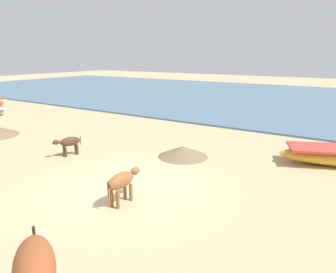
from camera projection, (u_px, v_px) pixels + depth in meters
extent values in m
plane|color=tan|center=(123.00, 187.00, 7.40)|extent=(80.00, 80.00, 0.00)
cube|color=slate|center=(294.00, 100.00, 21.11)|extent=(60.00, 20.00, 0.08)
cylinder|color=olive|center=(1.00, 105.00, 16.19)|extent=(0.06, 0.06, 0.20)
ellipsoid|color=#4C3323|center=(70.00, 141.00, 9.66)|extent=(0.43, 0.68, 0.27)
ellipsoid|color=#4C3323|center=(56.00, 142.00, 9.40)|extent=(0.18, 0.23, 0.15)
sphere|color=#2D2119|center=(53.00, 143.00, 9.35)|extent=(0.07, 0.07, 0.06)
cylinder|color=#4C3323|center=(66.00, 152.00, 9.57)|extent=(0.06, 0.06, 0.31)
cylinder|color=#4C3323|center=(64.00, 151.00, 9.67)|extent=(0.06, 0.06, 0.31)
cylinder|color=#4C3323|center=(77.00, 150.00, 9.79)|extent=(0.06, 0.06, 0.31)
cylinder|color=#4C3323|center=(76.00, 149.00, 9.89)|extent=(0.06, 0.06, 0.31)
cylinder|color=#2D2119|center=(81.00, 141.00, 9.87)|extent=(0.02, 0.02, 0.26)
ellipsoid|color=brown|center=(121.00, 181.00, 6.49)|extent=(0.32, 0.74, 0.32)
ellipsoid|color=brown|center=(135.00, 171.00, 6.88)|extent=(0.15, 0.24, 0.17)
sphere|color=#2D2119|center=(138.00, 170.00, 6.97)|extent=(0.07, 0.07, 0.07)
cylinder|color=brown|center=(125.00, 191.00, 6.79)|extent=(0.07, 0.07, 0.37)
cylinder|color=brown|center=(131.00, 192.00, 6.71)|extent=(0.07, 0.07, 0.37)
cylinder|color=brown|center=(112.00, 198.00, 6.44)|extent=(0.07, 0.07, 0.37)
cylinder|color=brown|center=(118.00, 200.00, 6.36)|extent=(0.07, 0.07, 0.37)
cylinder|color=#2D2119|center=(108.00, 189.00, 6.18)|extent=(0.02, 0.02, 0.30)
ellipsoid|color=#9E4C28|center=(35.00, 268.00, 3.45)|extent=(1.16, 1.00, 0.48)
cylinder|color=#2D2119|center=(35.00, 243.00, 3.99)|extent=(0.04, 0.04, 0.45)
cone|color=#7A6647|center=(183.00, 151.00, 9.60)|extent=(1.58, 1.58, 0.32)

